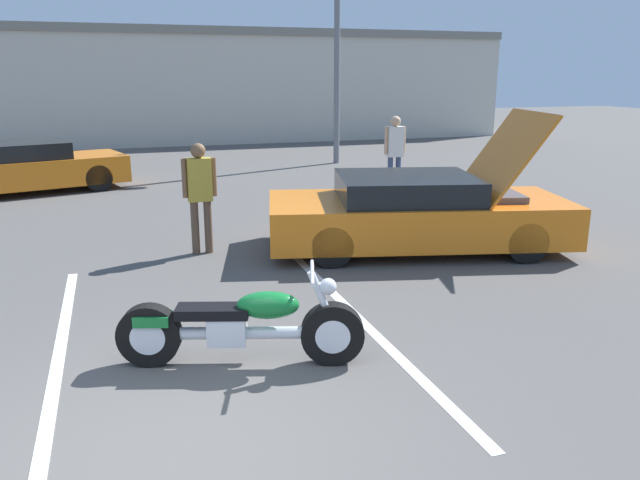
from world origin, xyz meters
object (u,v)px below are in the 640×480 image
Objects in this scene: light_pole at (340,22)px; spectator_by_show_car at (200,189)px; show_car_hood_open at (418,212)px; motorcycle at (241,326)px; spectator_midground at (395,148)px; parked_car_right_row at (33,168)px.

light_pole is 4.46× the size of spectator_by_show_car.
light_pole is at bearing 91.13° from show_car_hood_open.
spectator_by_show_car is at bearing 104.62° from motorcycle.
motorcycle is 1.29× the size of spectator_midground.
show_car_hood_open reaches higher than parked_car_right_row.
light_pole is 10.83m from spectator_by_show_car.
parked_car_right_row reaches higher than motorcycle.
motorcycle is 0.46× the size of show_car_hood_open.
spectator_by_show_car is (0.18, 3.96, 0.63)m from motorcycle.
show_car_hood_open is 2.92× the size of spectator_by_show_car.
spectator_midground is at bearing -35.60° from parked_car_right_row.
spectator_midground is (1.61, 4.38, 0.47)m from show_car_hood_open.
spectator_by_show_car is 0.96× the size of spectator_midground.
show_car_hood_open reaches higher than spectator_midground.
motorcycle is 9.09m from spectator_midground.
parked_car_right_row is (-6.29, 7.25, -0.02)m from show_car_hood_open.
show_car_hood_open is at bearing -110.17° from spectator_midground.
parked_car_right_row is 2.44× the size of spectator_midground.
motorcycle is at bearing -90.36° from parked_car_right_row.
light_pole is 1.75× the size of parked_car_right_row.
parked_car_right_row is at bearing 160.05° from spectator_midground.
show_car_hood_open reaches higher than spectator_by_show_car.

